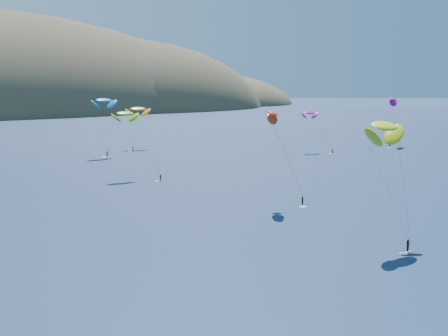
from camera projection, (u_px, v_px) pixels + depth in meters
name	position (u px, v px, depth m)	size (l,w,h in m)	color
kitesurfer_2	(384.00, 126.00, 104.48)	(11.93, 11.47, 22.98)	#E3FF1C
kitesurfer_3	(125.00, 113.00, 175.82)	(9.69, 13.22, 20.51)	#E3FF1C
kitesurfer_4	(104.00, 100.00, 226.68)	(10.71, 7.34, 23.20)	#E3FF1C
kitesurfer_6	(310.00, 113.00, 240.18)	(7.88, 12.00, 17.34)	#E3FF1C
kitesurfer_8	(393.00, 99.00, 262.99)	(13.07, 10.22, 22.41)	#E3FF1C
kitesurfer_9	(272.00, 113.00, 135.83)	(9.73, 9.79, 22.72)	#E3FF1C
kitesurfer_11	(138.00, 109.00, 253.01)	(13.01, 12.40, 18.88)	#E3FF1C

